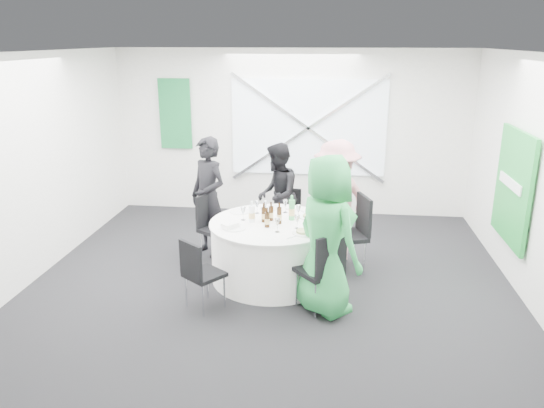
# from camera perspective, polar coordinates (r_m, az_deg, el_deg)

# --- Properties ---
(floor) EXTENTS (6.00, 6.00, 0.00)m
(floor) POSITION_cam_1_polar(r_m,az_deg,el_deg) (6.70, -0.20, -8.70)
(floor) COLOR black
(floor) RESTS_ON ground
(ceiling) EXTENTS (6.00, 6.00, 0.00)m
(ceiling) POSITION_cam_1_polar(r_m,az_deg,el_deg) (6.02, -0.23, 16.00)
(ceiling) COLOR white
(ceiling) RESTS_ON wall_back
(wall_back) EXTENTS (6.00, 0.00, 6.00)m
(wall_back) POSITION_cam_1_polar(r_m,az_deg,el_deg) (9.13, 2.04, 7.64)
(wall_back) COLOR white
(wall_back) RESTS_ON floor
(wall_front) EXTENTS (6.00, 0.00, 6.00)m
(wall_front) POSITION_cam_1_polar(r_m,az_deg,el_deg) (3.43, -6.25, -9.59)
(wall_front) COLOR white
(wall_front) RESTS_ON floor
(wall_left) EXTENTS (0.00, 6.00, 6.00)m
(wall_left) POSITION_cam_1_polar(r_m,az_deg,el_deg) (7.20, -24.70, 3.39)
(wall_left) COLOR white
(wall_left) RESTS_ON floor
(wall_right) EXTENTS (0.00, 6.00, 6.00)m
(wall_right) POSITION_cam_1_polar(r_m,az_deg,el_deg) (6.58, 26.73, 1.91)
(wall_right) COLOR white
(wall_right) RESTS_ON floor
(window_panel) EXTENTS (2.60, 0.03, 1.60)m
(window_panel) POSITION_cam_1_polar(r_m,az_deg,el_deg) (9.06, 3.93, 8.18)
(window_panel) COLOR silver
(window_panel) RESTS_ON wall_back
(window_brace_a) EXTENTS (2.63, 0.05, 1.84)m
(window_brace_a) POSITION_cam_1_polar(r_m,az_deg,el_deg) (9.02, 3.92, 8.14)
(window_brace_a) COLOR silver
(window_brace_a) RESTS_ON window_panel
(window_brace_b) EXTENTS (2.63, 0.05, 1.84)m
(window_brace_b) POSITION_cam_1_polar(r_m,az_deg,el_deg) (9.02, 3.92, 8.14)
(window_brace_b) COLOR silver
(window_brace_b) RESTS_ON window_panel
(green_banner) EXTENTS (0.55, 0.04, 1.20)m
(green_banner) POSITION_cam_1_polar(r_m,az_deg,el_deg) (9.41, -10.37, 9.51)
(green_banner) COLOR #156C39
(green_banner) RESTS_ON wall_back
(green_sign) EXTENTS (0.05, 1.20, 1.40)m
(green_sign) POSITION_cam_1_polar(r_m,az_deg,el_deg) (7.16, 24.50, 1.67)
(green_sign) COLOR green
(green_sign) RESTS_ON wall_right
(banquet_table) EXTENTS (1.56, 1.56, 0.76)m
(banquet_table) POSITION_cam_1_polar(r_m,az_deg,el_deg) (6.72, -0.00, -5.04)
(banquet_table) COLOR white
(banquet_table) RESTS_ON floor
(chair_back) EXTENTS (0.41, 0.42, 0.84)m
(chair_back) POSITION_cam_1_polar(r_m,az_deg,el_deg) (7.80, 1.69, -1.00)
(chair_back) COLOR black
(chair_back) RESTS_ON floor
(chair_back_left) EXTENTS (0.57, 0.57, 0.91)m
(chair_back_left) POSITION_cam_1_polar(r_m,az_deg,el_deg) (7.32, -6.36, -1.98)
(chair_back_left) COLOR black
(chair_back_left) RESTS_ON floor
(chair_back_right) EXTENTS (0.60, 0.59, 1.03)m
(chair_back_right) POSITION_cam_1_polar(r_m,az_deg,el_deg) (6.93, 8.81, -2.54)
(chair_back_right) COLOR black
(chair_back_right) RESTS_ON floor
(chair_front_right) EXTENTS (0.61, 0.61, 0.95)m
(chair_front_right) POSITION_cam_1_polar(r_m,az_deg,el_deg) (5.89, 5.59, -6.65)
(chair_front_right) COLOR black
(chair_front_right) RESTS_ON floor
(chair_front_left) EXTENTS (0.54, 0.54, 0.84)m
(chair_front_left) POSITION_cam_1_polar(r_m,az_deg,el_deg) (5.98, -7.87, -7.05)
(chair_front_left) COLOR black
(chair_front_left) RESTS_ON floor
(person_man_back_left) EXTENTS (0.73, 0.69, 1.68)m
(person_man_back_left) POSITION_cam_1_polar(r_m,az_deg,el_deg) (7.41, -6.86, 0.75)
(person_man_back_left) COLOR black
(person_man_back_left) RESTS_ON floor
(person_man_back) EXTENTS (0.44, 0.76, 1.53)m
(person_man_back) POSITION_cam_1_polar(r_m,az_deg,el_deg) (7.71, 0.57, 0.95)
(person_man_back) COLOR black
(person_man_back) RESTS_ON floor
(person_woman_pink) EXTENTS (1.15, 1.10, 1.69)m
(person_woman_pink) POSITION_cam_1_polar(r_m,az_deg,el_deg) (7.20, 6.90, 0.27)
(person_woman_pink) COLOR #CE858A
(person_woman_pink) RESTS_ON floor
(person_woman_green) EXTENTS (1.01, 1.03, 1.80)m
(person_woman_green) POSITION_cam_1_polar(r_m,az_deg,el_deg) (5.79, 5.92, -3.42)
(person_woman_green) COLOR green
(person_woman_green) RESTS_ON floor
(plate_back) EXTENTS (0.27, 0.27, 0.01)m
(plate_back) POSITION_cam_1_polar(r_m,az_deg,el_deg) (7.13, -0.21, -0.41)
(plate_back) COLOR white
(plate_back) RESTS_ON banquet_table
(plate_back_left) EXTENTS (0.26, 0.26, 0.01)m
(plate_back_left) POSITION_cam_1_polar(r_m,az_deg,el_deg) (6.98, -3.43, -0.82)
(plate_back_left) COLOR white
(plate_back_left) RESTS_ON banquet_table
(plate_back_right) EXTENTS (0.25, 0.25, 0.04)m
(plate_back_right) POSITION_cam_1_polar(r_m,az_deg,el_deg) (6.77, 4.03, -1.36)
(plate_back_right) COLOR white
(plate_back_right) RESTS_ON banquet_table
(plate_front_right) EXTENTS (0.27, 0.27, 0.04)m
(plate_front_right) POSITION_cam_1_polar(r_m,az_deg,el_deg) (6.23, 3.42, -3.04)
(plate_front_right) COLOR white
(plate_front_right) RESTS_ON banquet_table
(plate_front_left) EXTENTS (0.28, 0.28, 0.01)m
(plate_front_left) POSITION_cam_1_polar(r_m,az_deg,el_deg) (6.40, -4.07, -2.57)
(plate_front_left) COLOR white
(plate_front_left) RESTS_ON banquet_table
(napkin) EXTENTS (0.22, 0.23, 0.05)m
(napkin) POSITION_cam_1_polar(r_m,az_deg,el_deg) (6.39, -4.53, -2.29)
(napkin) COLOR white
(napkin) RESTS_ON plate_front_left
(beer_bottle_a) EXTENTS (0.06, 0.06, 0.25)m
(beer_bottle_a) POSITION_cam_1_polar(r_m,az_deg,el_deg) (6.58, -0.88, -1.16)
(beer_bottle_a) COLOR #351D09
(beer_bottle_a) RESTS_ON banquet_table
(beer_bottle_b) EXTENTS (0.06, 0.06, 0.24)m
(beer_bottle_b) POSITION_cam_1_polar(r_m,az_deg,el_deg) (6.63, -0.10, -1.03)
(beer_bottle_b) COLOR #351D09
(beer_bottle_b) RESTS_ON banquet_table
(beer_bottle_c) EXTENTS (0.06, 0.06, 0.27)m
(beer_bottle_c) POSITION_cam_1_polar(r_m,az_deg,el_deg) (6.52, 0.78, -1.26)
(beer_bottle_c) COLOR #351D09
(beer_bottle_c) RESTS_ON banquet_table
(beer_bottle_d) EXTENTS (0.06, 0.06, 0.25)m
(beer_bottle_d) POSITION_cam_1_polar(r_m,az_deg,el_deg) (6.40, -0.53, -1.71)
(beer_bottle_d) COLOR #351D09
(beer_bottle_d) RESTS_ON banquet_table
(green_water_bottle) EXTENTS (0.08, 0.08, 0.32)m
(green_water_bottle) POSITION_cam_1_polar(r_m,az_deg,el_deg) (6.65, 2.14, -0.66)
(green_water_bottle) COLOR #40A656
(green_water_bottle) RESTS_ON banquet_table
(clear_water_bottle) EXTENTS (0.08, 0.08, 0.27)m
(clear_water_bottle) POSITION_cam_1_polar(r_m,az_deg,el_deg) (6.58, -2.18, -1.07)
(clear_water_bottle) COLOR white
(clear_water_bottle) RESTS_ON banquet_table
(wine_glass_a) EXTENTS (0.07, 0.07, 0.17)m
(wine_glass_a) POSITION_cam_1_polar(r_m,az_deg,el_deg) (6.35, 2.73, -1.58)
(wine_glass_a) COLOR white
(wine_glass_a) RESTS_ON banquet_table
(wine_glass_b) EXTENTS (0.07, 0.07, 0.17)m
(wine_glass_b) POSITION_cam_1_polar(r_m,az_deg,el_deg) (6.22, 0.58, -1.95)
(wine_glass_b) COLOR white
(wine_glass_b) RESTS_ON banquet_table
(wine_glass_c) EXTENTS (0.07, 0.07, 0.17)m
(wine_glass_c) POSITION_cam_1_polar(r_m,az_deg,el_deg) (6.71, 2.87, -0.51)
(wine_glass_c) COLOR white
(wine_glass_c) RESTS_ON banquet_table
(wine_glass_d) EXTENTS (0.07, 0.07, 0.17)m
(wine_glass_d) POSITION_cam_1_polar(r_m,az_deg,el_deg) (6.90, -0.73, 0.00)
(wine_glass_d) COLOR white
(wine_glass_d) RESTS_ON banquet_table
(wine_glass_e) EXTENTS (0.07, 0.07, 0.17)m
(wine_glass_e) POSITION_cam_1_polar(r_m,az_deg,el_deg) (6.89, -1.61, -0.02)
(wine_glass_e) COLOR white
(wine_glass_e) RESTS_ON banquet_table
(wine_glass_f) EXTENTS (0.07, 0.07, 0.17)m
(wine_glass_f) POSITION_cam_1_polar(r_m,az_deg,el_deg) (6.64, -3.12, -0.72)
(wine_glass_f) COLOR white
(wine_glass_f) RESTS_ON banquet_table
(wine_glass_g) EXTENTS (0.07, 0.07, 0.17)m
(wine_glass_g) POSITION_cam_1_polar(r_m,az_deg,el_deg) (6.92, 1.45, 0.06)
(wine_glass_g) COLOR white
(wine_glass_g) RESTS_ON banquet_table
(fork_a) EXTENTS (0.11, 0.12, 0.01)m
(fork_a) POSITION_cam_1_polar(r_m,az_deg,el_deg) (6.09, 2.07, -3.63)
(fork_a) COLOR silver
(fork_a) RESTS_ON banquet_table
(knife_a) EXTENTS (0.10, 0.13, 0.01)m
(knife_a) POSITION_cam_1_polar(r_m,az_deg,el_deg) (6.37, 4.66, -2.72)
(knife_a) COLOR silver
(knife_a) RESTS_ON banquet_table
(fork_b) EXTENTS (0.15, 0.02, 0.01)m
(fork_b) POSITION_cam_1_polar(r_m,az_deg,el_deg) (7.08, 2.12, -0.59)
(fork_b) COLOR silver
(fork_b) RESTS_ON banquet_table
(knife_b) EXTENTS (0.15, 0.03, 0.01)m
(knife_b) POSITION_cam_1_polar(r_m,az_deg,el_deg) (7.13, -0.37, -0.44)
(knife_b) COLOR silver
(knife_b) RESTS_ON banquet_table
(fork_c) EXTENTS (0.09, 0.14, 0.01)m
(fork_c) POSITION_cam_1_polar(r_m,az_deg,el_deg) (6.66, 4.94, -1.81)
(fork_c) COLOR silver
(fork_c) RESTS_ON banquet_table
(knife_c) EXTENTS (0.10, 0.13, 0.01)m
(knife_c) POSITION_cam_1_polar(r_m,az_deg,el_deg) (6.98, 3.40, -0.87)
(knife_c) COLOR silver
(knife_c) RESTS_ON banquet_table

